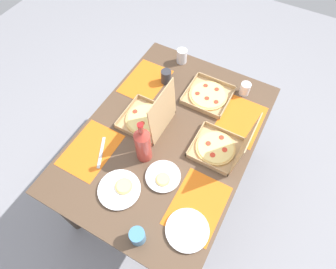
{
  "coord_description": "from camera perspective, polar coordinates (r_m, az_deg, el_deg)",
  "views": [
    {
      "loc": [
        0.81,
        0.45,
        2.2
      ],
      "look_at": [
        0.0,
        0.0,
        0.75
      ],
      "focal_mm": 29.82,
      "sensor_mm": 36.0,
      "label": 1
    }
  ],
  "objects": [
    {
      "name": "plate_far_right",
      "position": [
        1.57,
        -1.02,
        -8.62
      ],
      "size": [
        0.2,
        0.2,
        0.03
      ],
      "color": "white",
      "rests_on": "dining_table"
    },
    {
      "name": "plate_near_right",
      "position": [
        1.57,
        -9.82,
        -10.96
      ],
      "size": [
        0.23,
        0.23,
        0.03
      ],
      "color": "white",
      "rests_on": "dining_table"
    },
    {
      "name": "cup_clear_left",
      "position": [
        1.96,
        -0.39,
        11.76
      ],
      "size": [
        0.07,
        0.07,
        0.1
      ],
      "primitive_type": "cylinder",
      "color": "#333338",
      "rests_on": "dining_table"
    },
    {
      "name": "soda_bottle",
      "position": [
        1.53,
        -5.14,
        -2.0
      ],
      "size": [
        0.09,
        0.09,
        0.32
      ],
      "color": "#B2382D",
      "rests_on": "dining_table"
    },
    {
      "name": "ground_plane",
      "position": [
        2.38,
        0.0,
        -9.74
      ],
      "size": [
        6.0,
        6.0,
        0.0
      ],
      "primitive_type": "plane",
      "color": "gray"
    },
    {
      "name": "dining_table",
      "position": [
        1.81,
        0.0,
        -1.85
      ],
      "size": [
        1.4,
        1.01,
        0.75
      ],
      "color": "#3F3328",
      "rests_on": "ground_plane"
    },
    {
      "name": "placemat_far_left",
      "position": [
        1.84,
        14.55,
        2.85
      ],
      "size": [
        0.36,
        0.26,
        0.0
      ],
      "primitive_type": "cube",
      "color": "orange",
      "rests_on": "dining_table"
    },
    {
      "name": "cup_spare",
      "position": [
        1.44,
        -6.25,
        -19.95
      ],
      "size": [
        0.08,
        0.08,
        0.09
      ],
      "primitive_type": "cylinder",
      "color": "teal",
      "rests_on": "dining_table"
    },
    {
      "name": "placemat_far_right",
      "position": [
        1.53,
        6.07,
        -14.2
      ],
      "size": [
        0.36,
        0.26,
        0.0
      ],
      "primitive_type": "cube",
      "color": "orange",
      "rests_on": "dining_table"
    },
    {
      "name": "knife_by_far_right",
      "position": [
        1.7,
        -13.48,
        -3.56
      ],
      "size": [
        0.2,
        0.11,
        0.0
      ],
      "primitive_type": "cube",
      "rotation": [
        0.0,
        0.0,
        0.46
      ],
      "color": "#B7B7BC",
      "rests_on": "dining_table"
    },
    {
      "name": "placemat_near_left",
      "position": [
        2.0,
        -4.59,
        10.85
      ],
      "size": [
        0.36,
        0.26,
        0.0
      ],
      "primitive_type": "cube",
      "color": "orange",
      "rests_on": "dining_table"
    },
    {
      "name": "placemat_near_right",
      "position": [
        1.73,
        -15.52,
        -3.0
      ],
      "size": [
        0.36,
        0.26,
        0.0
      ],
      "primitive_type": "cube",
      "color": "orange",
      "rests_on": "dining_table"
    },
    {
      "name": "cup_red",
      "position": [
        1.96,
        15.45,
        9.0
      ],
      "size": [
        0.07,
        0.07,
        0.09
      ],
      "primitive_type": "cylinder",
      "color": "silver",
      "rests_on": "dining_table"
    },
    {
      "name": "pizza_box_edge_far",
      "position": [
        1.65,
        10.89,
        -2.57
      ],
      "size": [
        0.27,
        0.3,
        0.3
      ],
      "color": "tan",
      "rests_on": "dining_table"
    },
    {
      "name": "pizza_box_center",
      "position": [
        1.91,
        8.21,
        7.92
      ],
      "size": [
        0.29,
        0.29,
        0.04
      ],
      "color": "tan",
      "rests_on": "dining_table"
    },
    {
      "name": "plate_near_left",
      "position": [
        1.48,
        3.96,
        -18.92
      ],
      "size": [
        0.22,
        0.22,
        0.02
      ],
      "color": "white",
      "rests_on": "dining_table"
    },
    {
      "name": "cup_clear_right",
      "position": [
        2.1,
        2.85,
        15.73
      ],
      "size": [
        0.07,
        0.07,
        0.11
      ],
      "primitive_type": "cylinder",
      "color": "silver",
      "rests_on": "dining_table"
    },
    {
      "name": "pizza_box_corner_left",
      "position": [
        1.73,
        -3.92,
        3.45
      ],
      "size": [
        0.28,
        0.29,
        0.32
      ],
      "color": "tan",
      "rests_on": "dining_table"
    }
  ]
}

